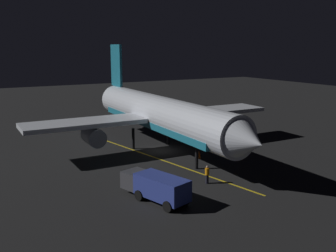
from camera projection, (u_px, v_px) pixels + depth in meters
ground_plane at (160, 152)px, 47.77m from camera, size 180.00×180.00×0.20m
apron_guide_stripe at (164, 161)px, 43.55m from camera, size 5.32×27.11×0.01m
airliner at (158, 114)px, 47.36m from camera, size 32.04×37.36×13.02m
baggage_truck at (156, 187)px, 32.06m from camera, size 3.85×6.88×2.22m
catering_truck at (200, 135)px, 50.61m from camera, size 4.93×5.55×2.40m
ground_crew_worker at (207, 174)px, 36.13m from camera, size 0.40×0.40×1.74m
traffic_cone_near_left at (200, 156)px, 44.42m from camera, size 0.50×0.50×0.55m
traffic_cone_near_right at (199, 154)px, 45.60m from camera, size 0.50×0.50×0.55m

